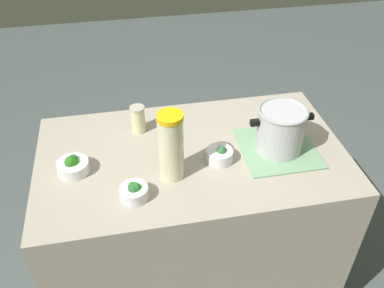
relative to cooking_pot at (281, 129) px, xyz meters
The scene contains 9 objects.
ground_plane 1.12m from the cooking_pot, ahead, with size 8.00×8.00×0.00m, color #4B5454.
counter_slab 0.70m from the cooking_pot, ahead, with size 1.36×0.80×0.94m, color #A59988.
dish_cloth 0.11m from the cooking_pot, ahead, with size 0.33×0.34×0.01m, color #79A67A.
cooking_pot is the anchor object (origin of this frame).
lemonade_pitcher 0.50m from the cooking_pot, ahead, with size 0.10×0.10×0.30m.
mason_jar 0.65m from the cooking_pot, 23.32° to the right, with size 0.07×0.07×0.13m.
broccoli_bowl_front 0.90m from the cooking_pot, ahead, with size 0.13×0.13×0.08m.
broccoli_bowl_center 0.29m from the cooking_pot, ahead, with size 0.12×0.12×0.08m.
broccoli_bowl_back 0.68m from the cooking_pot, 15.43° to the left, with size 0.11×0.11×0.07m.
Camera 1 is at (0.27, 1.39, 2.11)m, focal length 38.77 mm.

